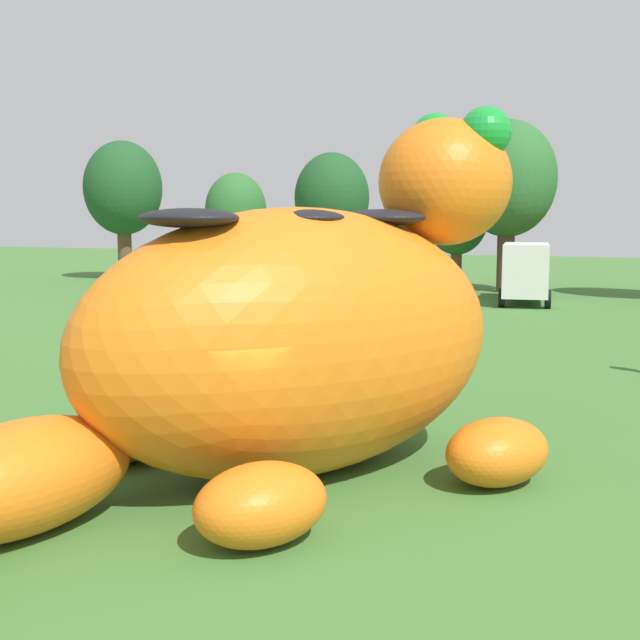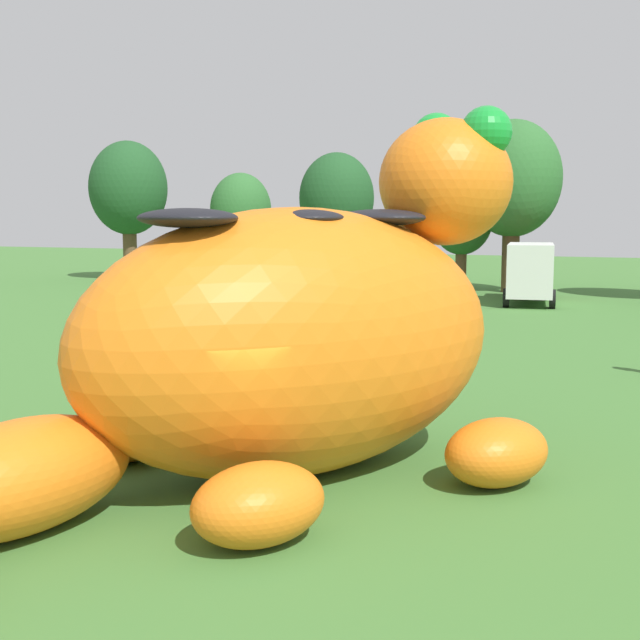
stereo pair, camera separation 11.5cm
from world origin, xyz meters
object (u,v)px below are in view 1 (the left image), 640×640
object	(u,v)px
giant_inflatable_creature	(297,338)
box_truck	(526,271)
car_green	(334,283)
car_red	(399,285)
spectator_mid_field	(281,312)
car_black	(280,280)

from	to	relation	value
giant_inflatable_creature	box_truck	bearing A→B (deg)	90.74
car_green	car_red	distance (m)	3.43
box_truck	spectator_mid_field	world-z (taller)	box_truck
giant_inflatable_creature	car_red	world-z (taller)	giant_inflatable_creature
car_black	box_truck	distance (m)	12.75
giant_inflatable_creature	car_red	xyz separation A→B (m)	(-6.32, 27.38, -1.43)
box_truck	spectator_mid_field	xyz separation A→B (m)	(-6.61, -14.61, -0.75)
spectator_mid_field	car_red	bearing A→B (deg)	87.02
car_black	spectator_mid_field	distance (m)	14.33
giant_inflatable_creature	car_green	world-z (taller)	giant_inflatable_creature
car_green	car_red	size ratio (longest dim) A/B	1.01
car_red	box_truck	size ratio (longest dim) A/B	0.65
giant_inflatable_creature	car_green	bearing A→B (deg)	109.66
giant_inflatable_creature	car_green	distance (m)	29.02
giant_inflatable_creature	car_black	xyz separation A→B (m)	(-13.00, 27.64, -1.43)
spectator_mid_field	box_truck	bearing A→B (deg)	65.67
car_red	car_black	bearing A→B (deg)	177.75
car_green	spectator_mid_field	world-z (taller)	car_green
car_black	car_red	bearing A→B (deg)	-2.25
spectator_mid_field	giant_inflatable_creature	bearing A→B (deg)	-64.49
car_black	car_green	bearing A→B (deg)	-6.14
car_red	spectator_mid_field	distance (m)	12.77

